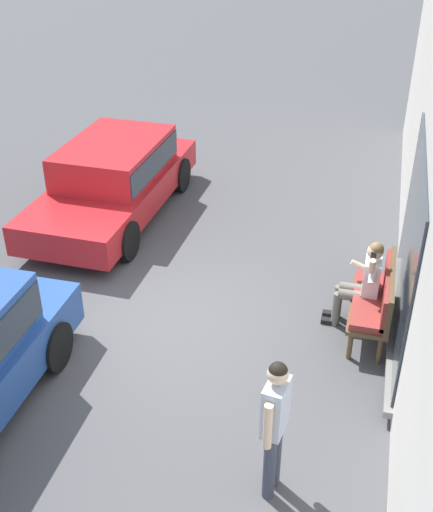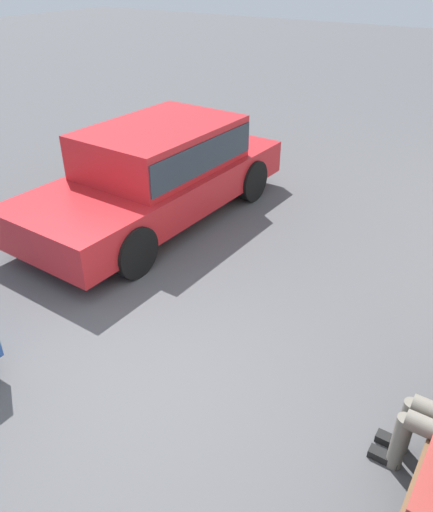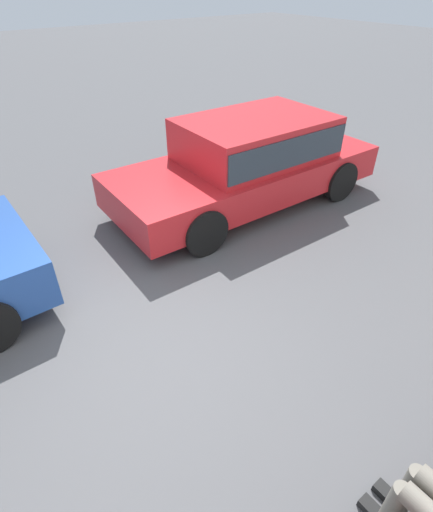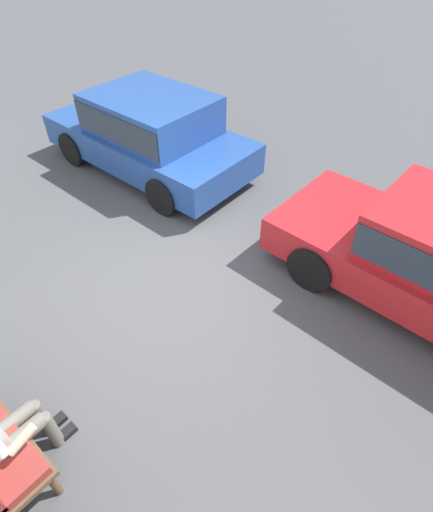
% 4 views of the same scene
% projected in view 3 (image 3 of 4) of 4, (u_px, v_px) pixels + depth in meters
% --- Properties ---
extents(ground_plane, '(60.00, 60.00, 0.00)m').
position_uv_depth(ground_plane, '(156.00, 355.00, 4.16)').
color(ground_plane, '#4C4C4F').
extents(parked_car_near, '(4.54, 1.97, 1.41)m').
position_uv_depth(parked_car_near, '(250.00, 158.00, 6.48)').
color(parked_car_near, red).
rests_on(parked_car_near, ground_plane).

